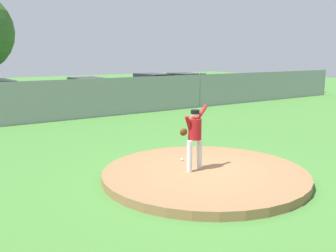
# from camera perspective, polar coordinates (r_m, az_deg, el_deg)

# --- Properties ---
(ground_plane) EXTENTS (80.00, 80.00, 0.00)m
(ground_plane) POSITION_cam_1_polar(r_m,az_deg,el_deg) (14.35, -10.00, -1.43)
(ground_plane) COLOR #427A33
(asphalt_strip) EXTENTS (44.00, 7.00, 0.01)m
(asphalt_strip) POSITION_cam_1_polar(r_m,az_deg,el_deg) (22.27, -19.12, 2.43)
(asphalt_strip) COLOR #2B2B2D
(asphalt_strip) RESTS_ON ground_plane
(pitchers_mound) EXTENTS (4.98, 4.98, 0.20)m
(pitchers_mound) POSITION_cam_1_polar(r_m,az_deg,el_deg) (9.36, 5.53, -7.24)
(pitchers_mound) COLOR olive
(pitchers_mound) RESTS_ON ground_plane
(pitcher_youth) EXTENTS (0.81, 0.32, 1.57)m
(pitcher_youth) POSITION_cam_1_polar(r_m,az_deg,el_deg) (9.12, 3.98, -1.09)
(pitcher_youth) COLOR silver
(pitcher_youth) RESTS_ON pitchers_mound
(baseball) EXTENTS (0.07, 0.07, 0.07)m
(baseball) POSITION_cam_1_polar(r_m,az_deg,el_deg) (10.10, 2.09, -5.04)
(baseball) COLOR white
(baseball) RESTS_ON pitchers_mound
(chainlink_fence) EXTENTS (39.85, 0.07, 1.97)m
(chainlink_fence) POSITION_cam_1_polar(r_m,az_deg,el_deg) (17.88, -15.43, 3.76)
(chainlink_fence) COLOR gray
(chainlink_fence) RESTS_ON ground_plane
(parked_car_charcoal) EXTENTS (1.86, 4.06, 1.65)m
(parked_car_charcoal) POSITION_cam_1_polar(r_m,az_deg,el_deg) (23.06, -12.02, 5.02)
(parked_car_charcoal) COLOR #232328
(parked_car_charcoal) RESTS_ON ground_plane
(parked_car_white) EXTENTS (1.96, 4.61, 1.69)m
(parked_car_white) POSITION_cam_1_polar(r_m,az_deg,el_deg) (27.10, 2.68, 6.09)
(parked_car_white) COLOR silver
(parked_car_white) RESTS_ON ground_plane
(parked_car_slate) EXTENTS (2.03, 4.75, 1.72)m
(parked_car_slate) POSITION_cam_1_polar(r_m,az_deg,el_deg) (25.77, -2.23, 5.88)
(parked_car_slate) COLOR slate
(parked_car_slate) RESTS_ON ground_plane
(traffic_cone_orange) EXTENTS (0.40, 0.40, 0.55)m
(traffic_cone_orange) POSITION_cam_1_polar(r_m,az_deg,el_deg) (25.47, -17.87, 4.06)
(traffic_cone_orange) COLOR orange
(traffic_cone_orange) RESTS_ON asphalt_strip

